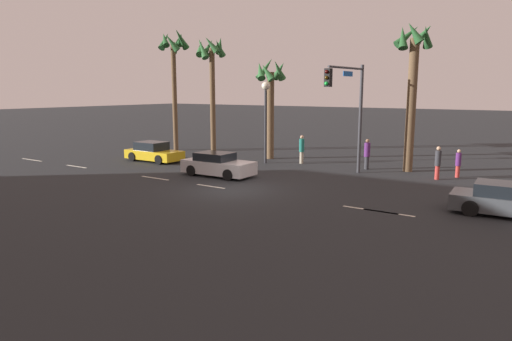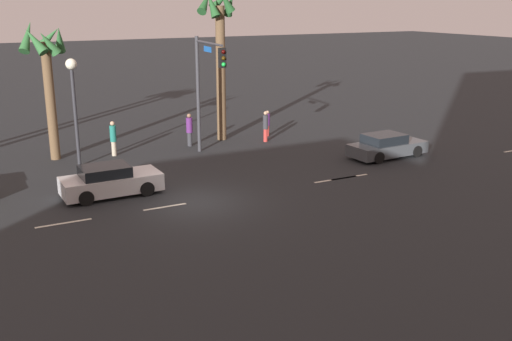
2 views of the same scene
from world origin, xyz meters
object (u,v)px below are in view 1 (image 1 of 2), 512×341
Objects in this scene: pedestrian_0 at (302,148)px; pedestrian_1 at (367,153)px; palm_tree_3 at (174,59)px; car_2 at (509,201)px; streetlamp at (266,106)px; pedestrian_2 at (458,163)px; car_0 at (218,165)px; palm_tree_2 at (270,89)px; palm_tree_1 at (211,64)px; car_1 at (154,152)px; traffic_signal at (350,102)px; pedestrian_3 at (438,162)px; palm_tree_0 at (413,73)px.

pedestrian_0 is 4.56m from pedestrian_1.
pedestrian_1 is at bearing -0.93° from palm_tree_3.
streetlamp reaches higher than car_2.
pedestrian_2 is (9.89, 0.45, -0.17)m from pedestrian_0.
palm_tree_2 is (-1.15, 7.57, 4.39)m from car_0.
car_2 is 2.32× the size of pedestrian_0.
streetlamp is at bearing -23.27° from palm_tree_1.
palm_tree_3 reaches higher than car_1.
car_1 is 0.77× the size of streetlamp.
traffic_signal reaches higher than car_0.
pedestrian_3 reaches higher than pedestrian_2.
palm_tree_2 is (-7.60, 0.55, 4.01)m from pedestrian_1.
palm_tree_1 is (-16.28, 0.92, 1.08)m from palm_tree_0.
streetlamp is at bearing -9.83° from palm_tree_3.
car_1 is 2.19× the size of pedestrian_1.
palm_tree_1 is at bearing 175.80° from pedestrian_2.
palm_tree_1 reaches higher than palm_tree_2.
palm_tree_0 reaches higher than car_0.
traffic_signal is 0.71× the size of palm_tree_0.
palm_tree_3 is at bearing -153.15° from palm_tree_1.
traffic_signal reaches higher than pedestrian_3.
car_0 is 0.47× the size of palm_tree_1.
streetlamp is at bearing -149.73° from pedestrian_0.
traffic_signal reaches higher than streetlamp.
palm_tree_3 is (-16.60, 3.13, 3.11)m from traffic_signal.
pedestrian_3 is 12.86m from palm_tree_2.
car_2 is at bearing -21.79° from palm_tree_1.
pedestrian_3 is (11.20, 0.40, -2.92)m from streetlamp.
pedestrian_1 is at bearing 166.74° from pedestrian_3.
pedestrian_3 is (4.58, 1.80, -3.31)m from traffic_signal.
streetlamp is at bearing 168.06° from traffic_signal.
palm_tree_2 is at bearing 175.88° from pedestrian_1.
streetlamp is 7.44m from pedestrian_1.
pedestrian_3 is at bearing -3.60° from palm_tree_3.
traffic_signal is (13.68, 2.25, 3.69)m from car_1.
car_1 is at bearing -170.65° from traffic_signal.
palm_tree_3 reaches higher than pedestrian_0.
pedestrian_3 is (4.51, -1.06, -0.02)m from pedestrian_1.
car_1 is 0.46× the size of palm_tree_1.
pedestrian_2 is at bearing -1.35° from palm_tree_2.
car_2 is 2.76× the size of pedestrian_2.
pedestrian_1 is at bearing 139.53° from car_2.
pedestrian_1 is (6.69, 1.46, -2.90)m from streetlamp.
car_1 is (-7.30, 1.91, -0.01)m from car_0.
palm_tree_2 is at bearing 178.65° from pedestrian_2.
car_2 is 7.55m from pedestrian_3.
palm_tree_0 reaches higher than car_1.
pedestrian_1 reaches higher than car_1.
pedestrian_2 is (-3.30, 7.61, 0.26)m from car_2.
streetlamp is 2.47m from palm_tree_2.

